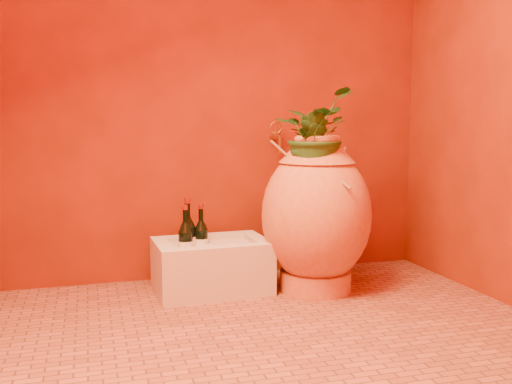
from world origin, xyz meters
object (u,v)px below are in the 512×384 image
object	(u,v)px
amphora	(316,214)
wine_bottle_b	(201,241)
stone_basin	(212,267)
wine_bottle_a	(186,244)
wine_bottle_c	(188,239)
wall_tap	(277,136)

from	to	relation	value
amphora	wine_bottle_b	distance (m)	0.64
stone_basin	wine_bottle_a	world-z (taller)	wine_bottle_a
amphora	stone_basin	xyz separation A→B (m)	(-0.54, 0.14, -0.28)
wine_bottle_c	wall_tap	world-z (taller)	wall_tap
wall_tap	stone_basin	bearing A→B (deg)	-153.20
amphora	wine_bottle_a	world-z (taller)	amphora
stone_basin	wall_tap	xyz separation A→B (m)	(0.44, 0.22, 0.69)
stone_basin	wine_bottle_c	world-z (taller)	wine_bottle_c
amphora	wine_bottle_c	bearing A→B (deg)	162.58
wine_bottle_a	wine_bottle_c	world-z (taller)	wine_bottle_c
stone_basin	wine_bottle_c	xyz separation A→B (m)	(-0.11, 0.06, 0.14)
amphora	stone_basin	world-z (taller)	amphora
wall_tap	amphora	bearing A→B (deg)	-74.34
wine_bottle_b	wall_tap	xyz separation A→B (m)	(0.48, 0.16, 0.56)
wine_bottle_a	wine_bottle_b	world-z (taller)	wine_bottle_a
stone_basin	wall_tap	world-z (taller)	wall_tap
amphora	wine_bottle_a	distance (m)	0.71
wine_bottle_b	amphora	bearing A→B (deg)	-19.15
stone_basin	wine_bottle_b	distance (m)	0.15
wine_bottle_a	amphora	bearing A→B (deg)	-12.08
wine_bottle_a	wall_tap	bearing A→B (deg)	20.78
amphora	wine_bottle_c	world-z (taller)	amphora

